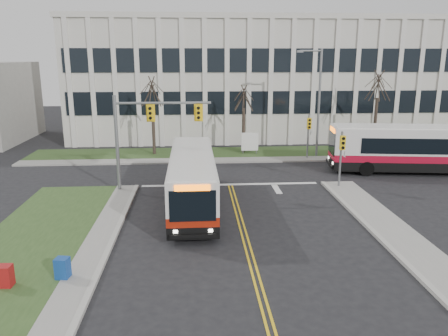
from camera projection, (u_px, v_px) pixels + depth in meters
ground at (243, 231)px, 21.97m from camera, size 120.00×120.00×0.00m
sidewalk_west at (75, 284)px, 16.67m from camera, size 1.20×26.00×0.14m
sidewalk_east at (441, 272)px, 17.60m from camera, size 2.00×26.00×0.14m
sidewalk_cross at (282, 159)px, 36.97m from camera, size 44.00×1.60×0.14m
building_lawn at (276, 153)px, 39.68m from camera, size 44.00×5.00×0.12m
office_building at (259, 80)px, 49.83m from camera, size 40.00×16.00×12.00m
mast_arm_signal at (143, 126)px, 27.49m from camera, size 6.11×0.38×6.20m
signal_pole_near at (341, 151)px, 28.49m from camera, size 0.34×0.39×3.80m
signal_pole_far at (309, 130)px, 36.71m from camera, size 0.34×0.39×3.80m
streetlight at (317, 97)px, 36.87m from camera, size 2.15×0.25×9.20m
directory_sign at (250, 142)px, 38.77m from camera, size 1.50×0.12×2.00m
tree_left at (152, 93)px, 37.64m from camera, size 1.80×1.80×7.70m
tree_mid at (244, 99)px, 38.50m from camera, size 1.80×1.80×6.82m
tree_right at (378, 87)px, 38.82m from camera, size 1.80×1.80×8.25m
bus_main at (192, 181)px, 25.30m from camera, size 2.55×11.37×3.03m
bus_cross at (419, 150)px, 32.68m from camera, size 13.22×4.47×3.46m
newspaper_box_blue at (63, 269)px, 16.93m from camera, size 0.57×0.53×0.95m
newspaper_box_red at (6, 277)px, 16.32m from camera, size 0.52×0.47×0.95m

